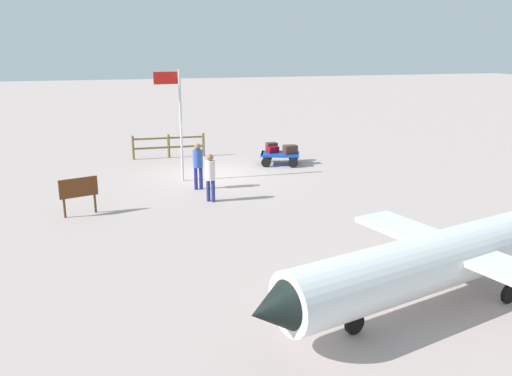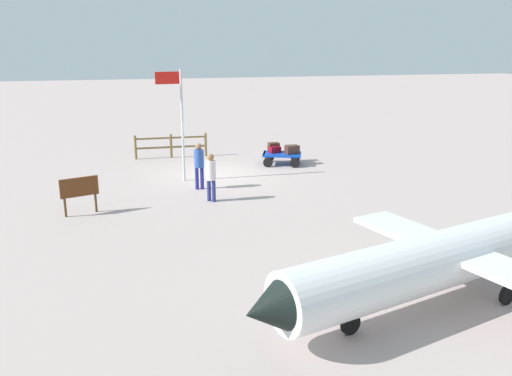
{
  "view_description": "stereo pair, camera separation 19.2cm",
  "coord_description": "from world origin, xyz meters",
  "px_view_note": "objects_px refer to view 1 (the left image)",
  "views": [
    {
      "loc": [
        3.67,
        22.32,
        5.66
      ],
      "look_at": [
        -0.42,
        6.0,
        1.0
      ],
      "focal_mm": 37.8,
      "sensor_mm": 36.0,
      "label": 1
    },
    {
      "loc": [
        3.49,
        22.37,
        5.66
      ],
      "look_at": [
        -0.42,
        6.0,
        1.0
      ],
      "focal_mm": 37.8,
      "sensor_mm": 36.0,
      "label": 2
    }
  ],
  "objects_px": {
    "suitcase_dark": "(289,148)",
    "suitcase_olive": "(273,149)",
    "worker_lead": "(210,174)",
    "airplane_near": "(448,257)",
    "flagpole": "(178,115)",
    "suitcase_tan": "(272,147)",
    "luggage_cart": "(280,156)",
    "signboard": "(79,190)",
    "suitcase_maroon": "(290,150)",
    "worker_trailing": "(198,162)"
  },
  "relations": [
    {
      "from": "signboard",
      "to": "flagpole",
      "type": "bearing_deg",
      "value": -135.17
    },
    {
      "from": "suitcase_maroon",
      "to": "worker_trailing",
      "type": "relative_size",
      "value": 0.38
    },
    {
      "from": "suitcase_tan",
      "to": "airplane_near",
      "type": "height_order",
      "value": "airplane_near"
    },
    {
      "from": "worker_lead",
      "to": "flagpole",
      "type": "xyz_separation_m",
      "value": [
        0.76,
        -3.21,
        1.7
      ]
    },
    {
      "from": "worker_lead",
      "to": "flagpole",
      "type": "distance_m",
      "value": 3.71
    },
    {
      "from": "luggage_cart",
      "to": "signboard",
      "type": "relative_size",
      "value": 1.6
    },
    {
      "from": "worker_trailing",
      "to": "suitcase_tan",
      "type": "bearing_deg",
      "value": -135.8
    },
    {
      "from": "suitcase_maroon",
      "to": "flagpole",
      "type": "xyz_separation_m",
      "value": [
        5.31,
        1.69,
        1.99
      ]
    },
    {
      "from": "suitcase_olive",
      "to": "worker_lead",
      "type": "relative_size",
      "value": 0.34
    },
    {
      "from": "airplane_near",
      "to": "signboard",
      "type": "xyz_separation_m",
      "value": [
        8.25,
        -8.42,
        -0.22
      ]
    },
    {
      "from": "suitcase_maroon",
      "to": "luggage_cart",
      "type": "bearing_deg",
      "value": -27.06
    },
    {
      "from": "suitcase_maroon",
      "to": "airplane_near",
      "type": "relative_size",
      "value": 0.07
    },
    {
      "from": "worker_lead",
      "to": "flagpole",
      "type": "height_order",
      "value": "flagpole"
    },
    {
      "from": "suitcase_olive",
      "to": "flagpole",
      "type": "xyz_separation_m",
      "value": [
        4.58,
        2.14,
        2.04
      ]
    },
    {
      "from": "airplane_near",
      "to": "worker_lead",
      "type": "bearing_deg",
      "value": -67.04
    },
    {
      "from": "suitcase_dark",
      "to": "airplane_near",
      "type": "xyz_separation_m",
      "value": [
        0.97,
        14.55,
        0.41
      ]
    },
    {
      "from": "suitcase_tan",
      "to": "worker_trailing",
      "type": "distance_m",
      "value": 5.68
    },
    {
      "from": "worker_lead",
      "to": "airplane_near",
      "type": "height_order",
      "value": "airplane_near"
    },
    {
      "from": "suitcase_tan",
      "to": "suitcase_olive",
      "type": "relative_size",
      "value": 0.89
    },
    {
      "from": "suitcase_tan",
      "to": "flagpole",
      "type": "distance_m",
      "value": 5.62
    },
    {
      "from": "luggage_cart",
      "to": "suitcase_tan",
      "type": "distance_m",
      "value": 0.7
    },
    {
      "from": "suitcase_tan",
      "to": "airplane_near",
      "type": "relative_size",
      "value": 0.05
    },
    {
      "from": "suitcase_olive",
      "to": "suitcase_dark",
      "type": "bearing_deg",
      "value": -162.25
    },
    {
      "from": "suitcase_dark",
      "to": "flagpole",
      "type": "relative_size",
      "value": 0.13
    },
    {
      "from": "worker_lead",
      "to": "suitcase_maroon",
      "type": "bearing_deg",
      "value": -132.86
    },
    {
      "from": "suitcase_dark",
      "to": "suitcase_maroon",
      "type": "height_order",
      "value": "suitcase_maroon"
    },
    {
      "from": "suitcase_olive",
      "to": "flagpole",
      "type": "height_order",
      "value": "flagpole"
    },
    {
      "from": "suitcase_tan",
      "to": "worker_lead",
      "type": "height_order",
      "value": "worker_lead"
    },
    {
      "from": "luggage_cart",
      "to": "worker_lead",
      "type": "bearing_deg",
      "value": 51.31
    },
    {
      "from": "suitcase_olive",
      "to": "worker_trailing",
      "type": "height_order",
      "value": "worker_trailing"
    },
    {
      "from": "suitcase_olive",
      "to": "signboard",
      "type": "height_order",
      "value": "signboard"
    },
    {
      "from": "suitcase_olive",
      "to": "flagpole",
      "type": "bearing_deg",
      "value": 25.03
    },
    {
      "from": "suitcase_olive",
      "to": "flagpole",
      "type": "distance_m",
      "value": 5.45
    },
    {
      "from": "worker_lead",
      "to": "worker_trailing",
      "type": "bearing_deg",
      "value": -83.6
    },
    {
      "from": "luggage_cart",
      "to": "suitcase_olive",
      "type": "distance_m",
      "value": 0.45
    },
    {
      "from": "suitcase_maroon",
      "to": "airplane_near",
      "type": "height_order",
      "value": "airplane_near"
    },
    {
      "from": "suitcase_dark",
      "to": "suitcase_olive",
      "type": "relative_size",
      "value": 0.99
    },
    {
      "from": "suitcase_dark",
      "to": "worker_trailing",
      "type": "relative_size",
      "value": 0.32
    },
    {
      "from": "signboard",
      "to": "worker_trailing",
      "type": "bearing_deg",
      "value": -152.59
    },
    {
      "from": "suitcase_maroon",
      "to": "flagpole",
      "type": "relative_size",
      "value": 0.15
    },
    {
      "from": "suitcase_dark",
      "to": "worker_trailing",
      "type": "xyz_separation_m",
      "value": [
        4.94,
        3.91,
        0.43
      ]
    },
    {
      "from": "luggage_cart",
      "to": "worker_trailing",
      "type": "relative_size",
      "value": 1.12
    },
    {
      "from": "suitcase_olive",
      "to": "signboard",
      "type": "relative_size",
      "value": 0.46
    },
    {
      "from": "suitcase_maroon",
      "to": "suitcase_olive",
      "type": "xyz_separation_m",
      "value": [
        0.72,
        -0.45,
        -0.05
      ]
    },
    {
      "from": "suitcase_maroon",
      "to": "worker_lead",
      "type": "xyz_separation_m",
      "value": [
        4.54,
        4.9,
        0.29
      ]
    },
    {
      "from": "suitcase_olive",
      "to": "worker_trailing",
      "type": "distance_m",
      "value": 5.42
    },
    {
      "from": "suitcase_tan",
      "to": "airplane_near",
      "type": "bearing_deg",
      "value": 89.61
    },
    {
      "from": "airplane_near",
      "to": "signboard",
      "type": "height_order",
      "value": "airplane_near"
    },
    {
      "from": "suitcase_maroon",
      "to": "airplane_near",
      "type": "bearing_deg",
      "value": 86.8
    },
    {
      "from": "suitcase_olive",
      "to": "worker_lead",
      "type": "xyz_separation_m",
      "value": [
        3.82,
        5.35,
        0.34
      ]
    }
  ]
}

